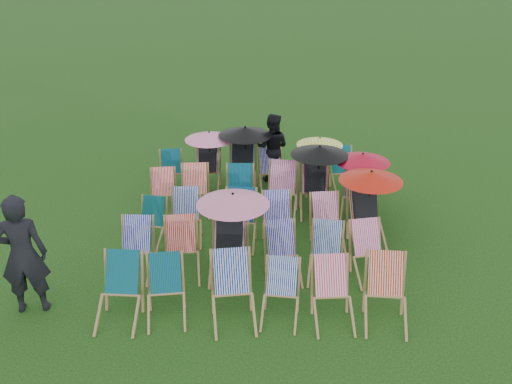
{
  "coord_description": "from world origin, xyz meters",
  "views": [
    {
      "loc": [
        0.13,
        -9.21,
        5.43
      ],
      "look_at": [
        -0.01,
        0.32,
        0.9
      ],
      "focal_mm": 40.0,
      "sensor_mm": 36.0,
      "label": 1
    }
  ],
  "objects_px": {
    "person_left": "(23,255)",
    "deckchair_0": "(118,292)",
    "deckchair_29": "(344,171)",
    "person_rear": "(272,148)",
    "deckchair_5": "(386,294)"
  },
  "relations": [
    {
      "from": "deckchair_0",
      "to": "person_left",
      "type": "height_order",
      "value": "person_left"
    },
    {
      "from": "deckchair_0",
      "to": "person_rear",
      "type": "relative_size",
      "value": 0.6
    },
    {
      "from": "deckchair_0",
      "to": "person_left",
      "type": "bearing_deg",
      "value": 173.8
    },
    {
      "from": "deckchair_0",
      "to": "deckchair_29",
      "type": "relative_size",
      "value": 1.05
    },
    {
      "from": "person_left",
      "to": "deckchair_0",
      "type": "bearing_deg",
      "value": 159.84
    },
    {
      "from": "deckchair_5",
      "to": "person_rear",
      "type": "relative_size",
      "value": 0.61
    },
    {
      "from": "deckchair_5",
      "to": "person_left",
      "type": "relative_size",
      "value": 0.5
    },
    {
      "from": "deckchair_5",
      "to": "deckchair_29",
      "type": "bearing_deg",
      "value": 95.33
    },
    {
      "from": "deckchair_29",
      "to": "person_left",
      "type": "distance_m",
      "value": 6.97
    },
    {
      "from": "deckchair_29",
      "to": "deckchair_5",
      "type": "bearing_deg",
      "value": -100.73
    },
    {
      "from": "person_left",
      "to": "person_rear",
      "type": "height_order",
      "value": "person_left"
    },
    {
      "from": "deckchair_29",
      "to": "person_left",
      "type": "xyz_separation_m",
      "value": [
        -5.35,
        -4.45,
        0.53
      ]
    },
    {
      "from": "deckchair_29",
      "to": "person_left",
      "type": "relative_size",
      "value": 0.47
    },
    {
      "from": "person_left",
      "to": "person_rear",
      "type": "bearing_deg",
      "value": -138.22
    },
    {
      "from": "deckchair_0",
      "to": "deckchair_29",
      "type": "height_order",
      "value": "deckchair_0"
    }
  ]
}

